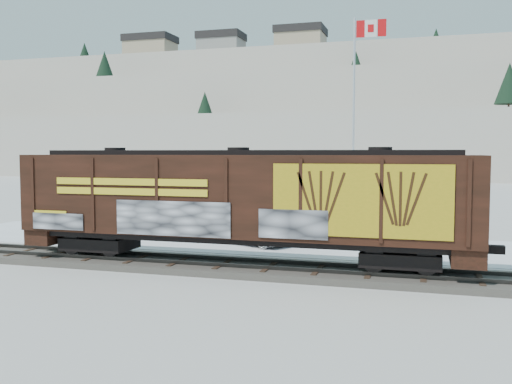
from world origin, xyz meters
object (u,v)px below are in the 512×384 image
(car_white, at_px, (204,224))
(car_silver, at_px, (252,230))
(hopper_railcar, at_px, (238,199))
(flagpole, at_px, (355,153))
(car_dark, at_px, (291,232))

(car_white, bearing_deg, car_silver, -133.97)
(hopper_railcar, relative_size, flagpole, 1.47)
(flagpole, relative_size, car_silver, 2.93)
(hopper_railcar, distance_m, car_dark, 7.44)
(hopper_railcar, height_order, flagpole, flagpole)
(hopper_railcar, height_order, car_white, hopper_railcar)
(car_dark, bearing_deg, car_silver, 86.74)
(car_silver, height_order, car_dark, car_silver)
(hopper_railcar, height_order, car_silver, hopper_railcar)
(flagpole, bearing_deg, hopper_railcar, -104.68)
(car_silver, distance_m, car_dark, 2.06)
(car_silver, bearing_deg, car_white, 92.41)
(flagpole, relative_size, car_white, 2.61)
(hopper_railcar, xyz_separation_m, car_dark, (0.56, 7.06, -2.27))
(hopper_railcar, distance_m, car_white, 9.20)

